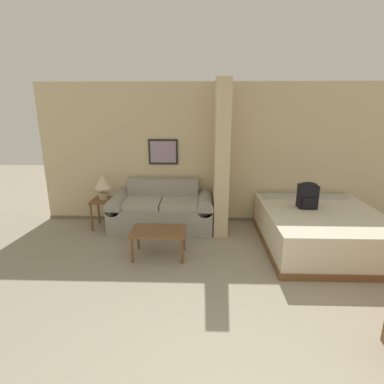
% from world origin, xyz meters
% --- Properties ---
extents(wall_back, '(7.17, 0.16, 2.60)m').
position_xyz_m(wall_back, '(-0.00, 4.29, 1.29)').
color(wall_back, '#CCB78E').
rests_on(wall_back, ground_plane).
extents(wall_partition_pillar, '(0.24, 0.85, 2.60)m').
position_xyz_m(wall_partition_pillar, '(-0.22, 3.81, 1.30)').
color(wall_partition_pillar, '#CCB78E').
rests_on(wall_partition_pillar, ground_plane).
extents(couch, '(1.85, 0.84, 0.87)m').
position_xyz_m(couch, '(-1.27, 3.81, 0.33)').
color(couch, gray).
rests_on(couch, ground_plane).
extents(coffee_table, '(0.80, 0.51, 0.41)m').
position_xyz_m(coffee_table, '(-1.18, 2.72, 0.37)').
color(coffee_table, brown).
rests_on(coffee_table, ground_plane).
extents(side_table, '(0.44, 0.44, 0.54)m').
position_xyz_m(side_table, '(-2.32, 3.82, 0.45)').
color(side_table, brown).
rests_on(side_table, ground_plane).
extents(table_lamp, '(0.30, 0.30, 0.45)m').
position_xyz_m(table_lamp, '(-2.32, 3.82, 0.84)').
color(table_lamp, tan).
rests_on(table_lamp, side_table).
extents(bed, '(1.79, 2.10, 0.59)m').
position_xyz_m(bed, '(1.35, 3.15, 0.30)').
color(bed, brown).
rests_on(bed, ground_plane).
extents(backpack, '(0.28, 0.25, 0.42)m').
position_xyz_m(backpack, '(1.15, 3.30, 0.81)').
color(backpack, black).
rests_on(backpack, bed).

